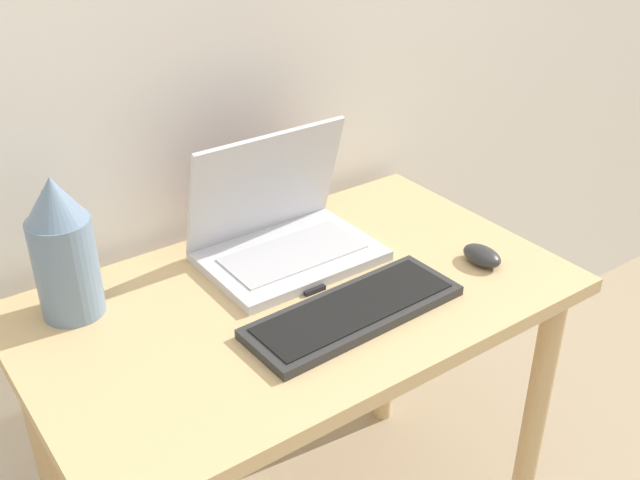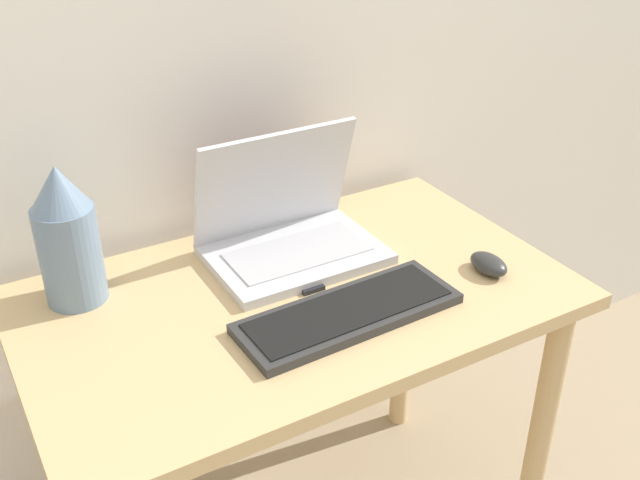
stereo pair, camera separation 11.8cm
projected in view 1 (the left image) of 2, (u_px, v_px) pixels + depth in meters
The scene contains 6 objects.
desk at pixel (298, 342), 1.45m from camera, with size 1.01×0.60×0.72m.
laptop at pixel (281, 230), 1.49m from camera, with size 0.34×0.24×0.25m.
keyboard at pixel (354, 311), 1.32m from camera, with size 0.41×0.16×0.02m.
mouse at pixel (482, 256), 1.48m from camera, with size 0.06×0.09×0.03m.
vase at pixel (63, 249), 1.28m from camera, with size 0.11×0.11×0.26m.
mp3_player at pixel (308, 285), 1.41m from camera, with size 0.04×0.05×0.01m.
Camera 1 is at (-0.65, -0.67, 1.49)m, focal length 42.00 mm.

